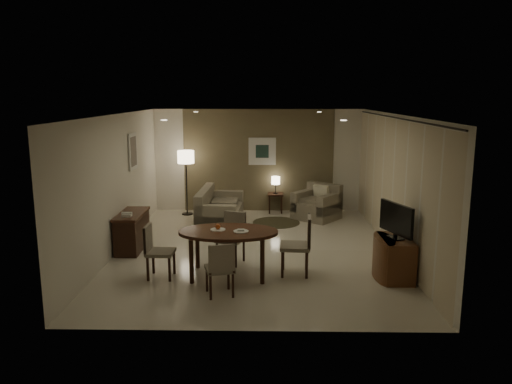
{
  "coord_description": "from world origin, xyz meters",
  "views": [
    {
      "loc": [
        0.19,
        -9.63,
        3.09
      ],
      "look_at": [
        0.0,
        0.2,
        1.15
      ],
      "focal_mm": 35.0,
      "sensor_mm": 36.0,
      "label": 1
    }
  ],
  "objects_px": {
    "chair_far": "(230,239)",
    "sofa": "(220,208)",
    "chair_near": "(220,268)",
    "side_table": "(275,203)",
    "chair_right": "(295,245)",
    "floor_lamp": "(186,183)",
    "armchair": "(316,202)",
    "chair_left": "(161,252)",
    "tv_cabinet": "(395,258)",
    "dining_table": "(228,253)",
    "console_desk": "(132,231)"
  },
  "relations": [
    {
      "from": "chair_far",
      "to": "sofa",
      "type": "height_order",
      "value": "chair_far"
    },
    {
      "from": "console_desk",
      "to": "side_table",
      "type": "distance_m",
      "value": 4.39
    },
    {
      "from": "dining_table",
      "to": "chair_far",
      "type": "xyz_separation_m",
      "value": [
        -0.01,
        0.65,
        0.07
      ]
    },
    {
      "from": "chair_right",
      "to": "sofa",
      "type": "bearing_deg",
      "value": -149.81
    },
    {
      "from": "console_desk",
      "to": "side_table",
      "type": "bearing_deg",
      "value": 47.82
    },
    {
      "from": "armchair",
      "to": "side_table",
      "type": "height_order",
      "value": "armchair"
    },
    {
      "from": "dining_table",
      "to": "chair_right",
      "type": "distance_m",
      "value": 1.15
    },
    {
      "from": "chair_right",
      "to": "floor_lamp",
      "type": "bearing_deg",
      "value": -145.54
    },
    {
      "from": "dining_table",
      "to": "sofa",
      "type": "xyz_separation_m",
      "value": [
        -0.44,
        3.3,
        0.04
      ]
    },
    {
      "from": "sofa",
      "to": "chair_right",
      "type": "bearing_deg",
      "value": -151.2
    },
    {
      "from": "chair_far",
      "to": "side_table",
      "type": "height_order",
      "value": "chair_far"
    },
    {
      "from": "dining_table",
      "to": "armchair",
      "type": "height_order",
      "value": "armchair"
    },
    {
      "from": "tv_cabinet",
      "to": "sofa",
      "type": "xyz_separation_m",
      "value": [
        -3.28,
        3.36,
        0.09
      ]
    },
    {
      "from": "tv_cabinet",
      "to": "sofa",
      "type": "distance_m",
      "value": 4.7
    },
    {
      "from": "console_desk",
      "to": "side_table",
      "type": "xyz_separation_m",
      "value": [
        2.95,
        3.25,
        -0.12
      ]
    },
    {
      "from": "chair_left",
      "to": "sofa",
      "type": "xyz_separation_m",
      "value": [
        0.7,
        3.42,
        -0.02
      ]
    },
    {
      "from": "chair_near",
      "to": "side_table",
      "type": "distance_m",
      "value": 5.62
    },
    {
      "from": "chair_near",
      "to": "chair_right",
      "type": "xyz_separation_m",
      "value": [
        1.22,
        0.94,
        0.08
      ]
    },
    {
      "from": "sofa",
      "to": "side_table",
      "type": "distance_m",
      "value": 1.94
    },
    {
      "from": "chair_far",
      "to": "chair_right",
      "type": "bearing_deg",
      "value": -5.13
    },
    {
      "from": "tv_cabinet",
      "to": "chair_near",
      "type": "distance_m",
      "value": 3.02
    },
    {
      "from": "tv_cabinet",
      "to": "chair_left",
      "type": "height_order",
      "value": "chair_left"
    },
    {
      "from": "tv_cabinet",
      "to": "dining_table",
      "type": "relative_size",
      "value": 0.53
    },
    {
      "from": "chair_far",
      "to": "floor_lamp",
      "type": "distance_m",
      "value": 4.04
    },
    {
      "from": "sofa",
      "to": "armchair",
      "type": "bearing_deg",
      "value": -70.49
    },
    {
      "from": "tv_cabinet",
      "to": "chair_right",
      "type": "xyz_separation_m",
      "value": [
        -1.7,
        0.16,
        0.17
      ]
    },
    {
      "from": "chair_right",
      "to": "floor_lamp",
      "type": "xyz_separation_m",
      "value": [
        -2.55,
        4.32,
        0.32
      ]
    },
    {
      "from": "chair_left",
      "to": "tv_cabinet",
      "type": "bearing_deg",
      "value": -87.44
    },
    {
      "from": "chair_far",
      "to": "chair_right",
      "type": "height_order",
      "value": "chair_right"
    },
    {
      "from": "console_desk",
      "to": "chair_far",
      "type": "bearing_deg",
      "value": -21.34
    },
    {
      "from": "armchair",
      "to": "dining_table",
      "type": "bearing_deg",
      "value": -76.26
    },
    {
      "from": "chair_near",
      "to": "chair_right",
      "type": "distance_m",
      "value": 1.54
    },
    {
      "from": "tv_cabinet",
      "to": "floor_lamp",
      "type": "xyz_separation_m",
      "value": [
        -4.25,
        4.47,
        0.48
      ]
    },
    {
      "from": "chair_far",
      "to": "armchair",
      "type": "distance_m",
      "value": 3.88
    },
    {
      "from": "tv_cabinet",
      "to": "chair_far",
      "type": "height_order",
      "value": "chair_far"
    },
    {
      "from": "chair_near",
      "to": "console_desk",
      "type": "bearing_deg",
      "value": -64.74
    },
    {
      "from": "tv_cabinet",
      "to": "dining_table",
      "type": "height_order",
      "value": "dining_table"
    },
    {
      "from": "chair_far",
      "to": "sofa",
      "type": "relative_size",
      "value": 0.5
    },
    {
      "from": "chair_near",
      "to": "floor_lamp",
      "type": "height_order",
      "value": "floor_lamp"
    },
    {
      "from": "dining_table",
      "to": "chair_far",
      "type": "bearing_deg",
      "value": 90.96
    },
    {
      "from": "chair_near",
      "to": "chair_far",
      "type": "distance_m",
      "value": 1.49
    },
    {
      "from": "chair_far",
      "to": "chair_right",
      "type": "relative_size",
      "value": 0.91
    },
    {
      "from": "chair_right",
      "to": "side_table",
      "type": "xyz_separation_m",
      "value": [
        -0.25,
        4.59,
        -0.26
      ]
    },
    {
      "from": "chair_far",
      "to": "chair_right",
      "type": "xyz_separation_m",
      "value": [
        1.15,
        -0.55,
        0.05
      ]
    },
    {
      "from": "chair_left",
      "to": "chair_right",
      "type": "xyz_separation_m",
      "value": [
        2.29,
        0.21,
        0.06
      ]
    },
    {
      "from": "console_desk",
      "to": "chair_right",
      "type": "bearing_deg",
      "value": -22.83
    },
    {
      "from": "chair_right",
      "to": "side_table",
      "type": "height_order",
      "value": "chair_right"
    },
    {
      "from": "chair_right",
      "to": "armchair",
      "type": "bearing_deg",
      "value": 172.87
    },
    {
      "from": "console_desk",
      "to": "chair_near",
      "type": "height_order",
      "value": "chair_near"
    },
    {
      "from": "tv_cabinet",
      "to": "chair_far",
      "type": "relative_size",
      "value": 0.96
    }
  ]
}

